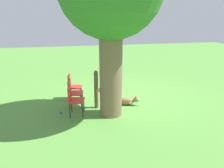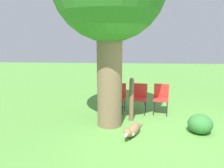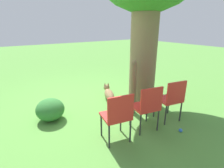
{
  "view_description": "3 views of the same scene",
  "coord_description": "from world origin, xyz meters",
  "px_view_note": "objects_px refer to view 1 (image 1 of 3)",
  "views": [
    {
      "loc": [
        1.96,
        6.87,
        2.7
      ],
      "look_at": [
        0.67,
        1.23,
        0.93
      ],
      "focal_mm": 35.0,
      "sensor_mm": 36.0,
      "label": 1
    },
    {
      "loc": [
        -4.67,
        0.75,
        2.22
      ],
      "look_at": [
        0.62,
        1.1,
        1.1
      ],
      "focal_mm": 35.0,
      "sensor_mm": 36.0,
      "label": 2
    },
    {
      "loc": [
        3.71,
        -1.77,
        1.88
      ],
      "look_at": [
        0.13,
        0.64,
        0.42
      ],
      "focal_mm": 28.0,
      "sensor_mm": 36.0,
      "label": 3
    }
  ],
  "objects_px": {
    "red_chair_0": "(73,85)",
    "red_chair_1": "(73,91)",
    "tennis_ball": "(61,113)",
    "dog": "(126,101)",
    "fence_post": "(96,89)",
    "red_chair_2": "(74,98)"
  },
  "relations": [
    {
      "from": "red_chair_0",
      "to": "red_chair_1",
      "type": "height_order",
      "value": "same"
    },
    {
      "from": "red_chair_1",
      "to": "tennis_ball",
      "type": "height_order",
      "value": "red_chair_1"
    },
    {
      "from": "dog",
      "to": "red_chair_1",
      "type": "relative_size",
      "value": 1.22
    },
    {
      "from": "fence_post",
      "to": "tennis_ball",
      "type": "relative_size",
      "value": 17.57
    },
    {
      "from": "red_chair_2",
      "to": "fence_post",
      "type": "bearing_deg",
      "value": 39.37
    },
    {
      "from": "dog",
      "to": "red_chair_1",
      "type": "distance_m",
      "value": 1.7
    },
    {
      "from": "dog",
      "to": "tennis_ball",
      "type": "relative_size",
      "value": 15.78
    },
    {
      "from": "red_chair_0",
      "to": "tennis_ball",
      "type": "xyz_separation_m",
      "value": [
        0.43,
        1.13,
        -0.48
      ]
    },
    {
      "from": "red_chair_0",
      "to": "red_chair_1",
      "type": "bearing_deg",
      "value": -81.52
    },
    {
      "from": "red_chair_0",
      "to": "red_chair_1",
      "type": "xyz_separation_m",
      "value": [
        0.02,
        0.64,
        0.0
      ]
    },
    {
      "from": "fence_post",
      "to": "tennis_ball",
      "type": "height_order",
      "value": "fence_post"
    },
    {
      "from": "red_chair_0",
      "to": "tennis_ball",
      "type": "height_order",
      "value": "red_chair_0"
    },
    {
      "from": "dog",
      "to": "red_chair_2",
      "type": "distance_m",
      "value": 1.75
    },
    {
      "from": "red_chair_1",
      "to": "red_chair_2",
      "type": "xyz_separation_m",
      "value": [
        0.02,
        0.64,
        0.0
      ]
    },
    {
      "from": "red_chair_0",
      "to": "red_chair_2",
      "type": "distance_m",
      "value": 1.28
    },
    {
      "from": "red_chair_0",
      "to": "dog",
      "type": "bearing_deg",
      "value": -18.03
    },
    {
      "from": "red_chair_0",
      "to": "tennis_ball",
      "type": "distance_m",
      "value": 1.3
    },
    {
      "from": "dog",
      "to": "red_chair_2",
      "type": "height_order",
      "value": "red_chair_2"
    },
    {
      "from": "dog",
      "to": "red_chair_0",
      "type": "distance_m",
      "value": 1.88
    },
    {
      "from": "dog",
      "to": "tennis_ball",
      "type": "height_order",
      "value": "dog"
    },
    {
      "from": "red_chair_2",
      "to": "red_chair_0",
      "type": "bearing_deg",
      "value": 98.48
    },
    {
      "from": "red_chair_2",
      "to": "tennis_ball",
      "type": "relative_size",
      "value": 12.91
    }
  ]
}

